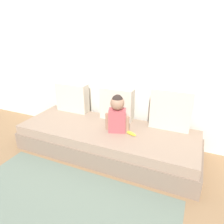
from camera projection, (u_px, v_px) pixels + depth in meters
The scene contains 9 objects.
ground_plane at pixel (107, 151), 2.85m from camera, with size 12.00×12.00×0.00m, color #93704C.
back_wall at pixel (123, 58), 2.86m from camera, with size 5.63×0.10×2.41m, color silver.
couch at pixel (107, 140), 2.78m from camera, with size 2.43×0.89×0.36m.
throw_pillow_left at pixel (72, 97), 3.19m from camera, with size 0.51×0.16×0.45m, color beige.
throw_pillow_center at pixel (117, 104), 2.91m from camera, with size 0.48×0.16×0.46m, color beige.
throw_pillow_right at pixel (171, 109), 2.62m from camera, with size 0.52×0.16×0.53m, color beige.
toddler at pixel (117, 113), 2.55m from camera, with size 0.33×0.22×0.49m.
banana at pixel (131, 133), 2.54m from camera, with size 0.17×0.04×0.04m, color yellow.
floor_rug at pixel (65, 203), 2.01m from camera, with size 2.19×1.00×0.01m, color slate.
Camera 1 is at (1.02, -2.18, 1.62)m, focal length 32.57 mm.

